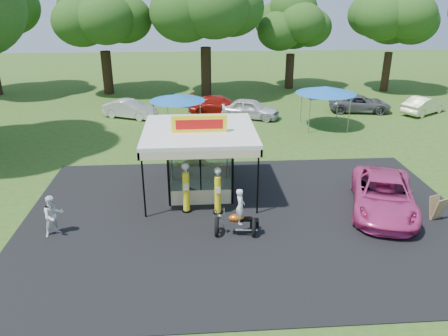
{
  "coord_description": "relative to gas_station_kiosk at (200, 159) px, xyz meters",
  "views": [
    {
      "loc": [
        -2.25,
        -15.29,
        9.62
      ],
      "look_at": [
        -0.87,
        4.0,
        1.7
      ],
      "focal_mm": 35.0,
      "sensor_mm": 36.0,
      "label": 1
    }
  ],
  "objects": [
    {
      "name": "ground",
      "position": [
        2.0,
        -4.99,
        -1.78
      ],
      "size": [
        120.0,
        120.0,
        0.0
      ],
      "primitive_type": "plane",
      "color": "#295219",
      "rests_on": "ground"
    },
    {
      "name": "asphalt_apron",
      "position": [
        2.0,
        -2.99,
        -1.76
      ],
      "size": [
        20.0,
        14.0,
        0.04
      ],
      "primitive_type": "cube",
      "color": "black",
      "rests_on": "ground"
    },
    {
      "name": "gas_station_kiosk",
      "position": [
        0.0,
        0.0,
        0.0
      ],
      "size": [
        5.4,
        5.4,
        4.18
      ],
      "color": "white",
      "rests_on": "ground"
    },
    {
      "name": "gas_pump_left",
      "position": [
        -0.69,
        -2.12,
        -0.6
      ],
      "size": [
        0.46,
        0.46,
        2.46
      ],
      "color": "black",
      "rests_on": "ground"
    },
    {
      "name": "gas_pump_right",
      "position": [
        0.74,
        -2.42,
        -0.67
      ],
      "size": [
        0.43,
        0.43,
        2.31
      ],
      "color": "black",
      "rests_on": "ground"
    },
    {
      "name": "motorcycle",
      "position": [
        1.5,
        -4.33,
        -0.93
      ],
      "size": [
        1.89,
        1.01,
        2.2
      ],
      "rotation": [
        0.0,
        0.0,
        -0.08
      ],
      "color": "black",
      "rests_on": "ground"
    },
    {
      "name": "spare_tires",
      "position": [
        -0.52,
        -1.16,
        -1.4
      ],
      "size": [
        0.97,
        0.83,
        0.78
      ],
      "rotation": [
        0.0,
        0.0,
        0.45
      ],
      "color": "black",
      "rests_on": "ground"
    },
    {
      "name": "a_frame_sign",
      "position": [
        10.51,
        -3.64,
        -1.23
      ],
      "size": [
        0.67,
        0.74,
        1.09
      ],
      "rotation": [
        0.0,
        0.0,
        0.37
      ],
      "color": "#593819",
      "rests_on": "ground"
    },
    {
      "name": "kiosk_car",
      "position": [
        -0.0,
        2.21,
        -1.3
      ],
      "size": [
        2.82,
        1.13,
        0.96
      ],
      "primitive_type": "imported",
      "rotation": [
        0.0,
        0.0,
        1.57
      ],
      "color": "yellow",
      "rests_on": "ground"
    },
    {
      "name": "pink_sedan",
      "position": [
        8.41,
        -2.69,
        -0.96
      ],
      "size": [
        4.45,
        6.46,
        1.64
      ],
      "primitive_type": "imported",
      "rotation": [
        0.0,
        0.0,
        -0.32
      ],
      "color": "#D13882",
      "rests_on": "ground"
    },
    {
      "name": "spectator_west",
      "position": [
        -6.2,
        -3.78,
        -0.88
      ],
      "size": [
        1.11,
        1.08,
        1.81
      ],
      "primitive_type": "imported",
      "rotation": [
        0.0,
        0.0,
        0.67
      ],
      "color": "white",
      "rests_on": "ground"
    },
    {
      "name": "bg_car_a",
      "position": [
        -5.36,
        14.44,
        -1.07
      ],
      "size": [
        4.55,
        3.15,
        1.42
      ],
      "primitive_type": "imported",
      "rotation": [
        0.0,
        0.0,
        1.15
      ],
      "color": "beige",
      "rests_on": "ground"
    },
    {
      "name": "bg_car_b",
      "position": [
        1.94,
        14.97,
        -1.03
      ],
      "size": [
        5.4,
        2.81,
        1.5
      ],
      "primitive_type": "imported",
      "rotation": [
        0.0,
        0.0,
        1.43
      ],
      "color": "#9F130C",
      "rests_on": "ground"
    },
    {
      "name": "bg_car_c",
      "position": [
        4.31,
        13.59,
        -1.0
      ],
      "size": [
        4.93,
        3.42,
        1.56
      ],
      "primitive_type": "imported",
      "rotation": [
        0.0,
        0.0,
        1.19
      ],
      "color": "silver",
      "rests_on": "ground"
    },
    {
      "name": "bg_car_d",
      "position": [
        13.8,
        14.96,
        -1.08
      ],
      "size": [
        5.35,
        3.07,
        1.41
      ],
      "primitive_type": "imported",
      "rotation": [
        0.0,
        0.0,
        1.42
      ],
      "color": "#555557",
      "rests_on": "ground"
    },
    {
      "name": "bg_car_e",
      "position": [
        18.88,
        13.95,
        -1.06
      ],
      "size": [
        4.55,
        3.67,
        1.45
      ],
      "primitive_type": "imported",
      "rotation": [
        0.0,
        0.0,
        2.14
      ],
      "color": "#EFF0B7",
      "rests_on": "ground"
    },
    {
      "name": "tent_west",
      "position": [
        -1.39,
        10.38,
        0.72
      ],
      "size": [
        3.96,
        3.96,
        2.77
      ],
      "rotation": [
        0.0,
        0.0,
        -0.33
      ],
      "color": "gray",
      "rests_on": "ground"
    },
    {
      "name": "tent_east",
      "position": [
        9.47,
        10.82,
        1.0
      ],
      "size": [
        4.4,
        4.4,
        3.08
      ],
      "rotation": [
        0.0,
        0.0,
        -0.03
      ],
      "color": "gray",
      "rests_on": "ground"
    },
    {
      "name": "oak_far_b",
      "position": [
        -8.62,
        23.68,
        5.51
      ],
      "size": [
        9.58,
        9.58,
        11.42
      ],
      "color": "black",
      "rests_on": "ground"
    },
    {
      "name": "oak_far_c",
      "position": [
        1.05,
        22.05,
        6.49
      ],
      "size": [
        11.06,
        11.06,
        13.03
      ],
      "color": "black",
      "rests_on": "ground"
    },
    {
      "name": "oak_far_d",
      "position": [
        9.85,
        25.0,
        4.41
      ],
      "size": [
        8.16,
        8.16,
        9.72
      ],
      "color": "black",
      "rests_on": "ground"
    },
    {
      "name": "oak_far_e",
      "position": [
        19.23,
        22.79,
        5.08
      ],
      "size": [
        9.03,
        9.03,
        10.75
      ],
      "color": "black",
      "rests_on": "ground"
    }
  ]
}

